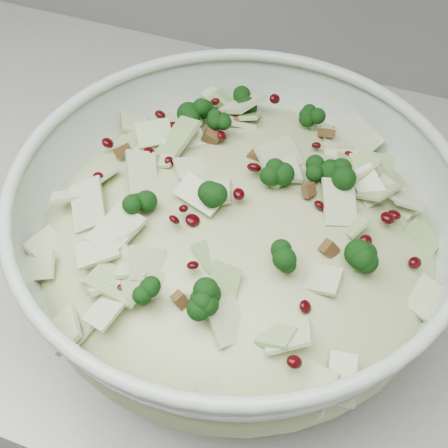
# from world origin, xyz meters

# --- Properties ---
(counter) EXTENTS (3.60, 0.60, 0.90)m
(counter) POSITION_xyz_m (0.00, 1.70, 0.45)
(counter) COLOR #B7B8B3
(counter) RESTS_ON floor
(mixing_bowl) EXTENTS (0.42, 0.42, 0.15)m
(mixing_bowl) POSITION_xyz_m (-0.04, 1.60, 0.98)
(mixing_bowl) COLOR #B9CCBB
(mixing_bowl) RESTS_ON counter
(salad) EXTENTS (0.38, 0.38, 0.15)m
(salad) POSITION_xyz_m (-0.04, 1.60, 1.00)
(salad) COLOR #B1C285
(salad) RESTS_ON mixing_bowl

